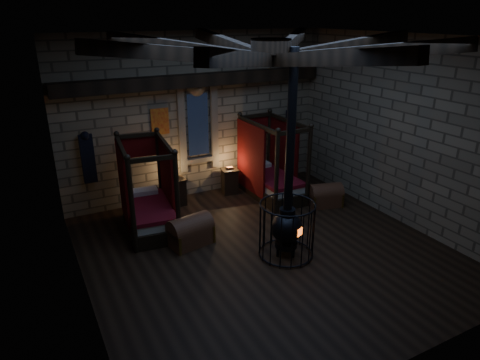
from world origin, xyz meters
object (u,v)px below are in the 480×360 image
trunk_right (325,196)px  stove (287,225)px  bed_left (149,208)px  bed_right (270,178)px  trunk_left (190,232)px

trunk_right → stove: 2.72m
bed_left → stove: stove is taller
bed_right → trunk_left: 3.21m
bed_right → trunk_right: (0.89, -1.21, -0.24)m
bed_right → trunk_left: size_ratio=2.08×
bed_right → trunk_right: 1.52m
bed_left → bed_right: 3.42m
bed_left → trunk_right: (4.29, -0.91, -0.23)m
stove → trunk_left: bearing=115.3°
trunk_left → trunk_right: 3.76m
stove → bed_right: bearing=39.9°
bed_left → bed_right: bearing=11.6°
bed_left → trunk_right: bed_left is taller
bed_left → stove: size_ratio=0.50×
bed_right → bed_left: bearing=-175.0°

